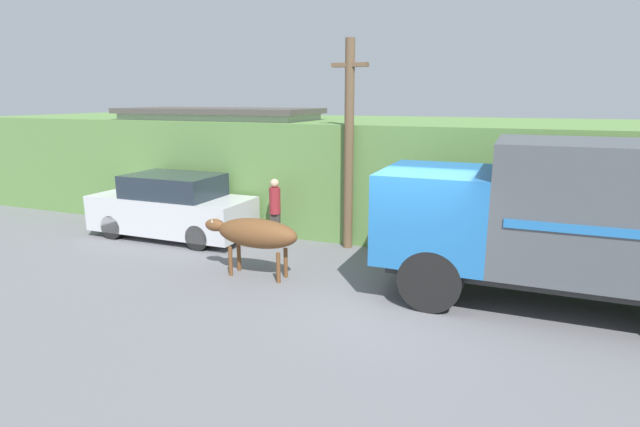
# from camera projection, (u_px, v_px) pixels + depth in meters

# --- Properties ---
(ground_plane) EXTENTS (60.00, 60.00, 0.00)m
(ground_plane) POSITION_uv_depth(u_px,v_px,m) (393.00, 305.00, 9.37)
(ground_plane) COLOR slate
(hillside_embankment) EXTENTS (32.00, 6.46, 3.12)m
(hillside_embankment) POSITION_uv_depth(u_px,v_px,m) (448.00, 174.00, 14.97)
(hillside_embankment) COLOR #608C47
(hillside_embankment) RESTS_ON ground_plane
(building_backdrop) EXTENTS (6.24, 2.70, 3.47)m
(building_backdrop) POSITION_uv_depth(u_px,v_px,m) (221.00, 163.00, 15.95)
(building_backdrop) COLOR #B2BCAD
(building_backdrop) RESTS_ON ground_plane
(cargo_truck) EXTENTS (6.89, 2.51, 3.07)m
(cargo_truck) POSITION_uv_depth(u_px,v_px,m) (585.00, 218.00, 8.78)
(cargo_truck) COLOR #2D2D2D
(cargo_truck) RESTS_ON ground_plane
(brown_cow) EXTENTS (2.23, 0.64, 1.29)m
(brown_cow) POSITION_uv_depth(u_px,v_px,m) (255.00, 234.00, 10.66)
(brown_cow) COLOR brown
(brown_cow) RESTS_ON ground_plane
(parked_suv) EXTENTS (4.52, 1.79, 1.76)m
(parked_suv) POSITION_uv_depth(u_px,v_px,m) (172.00, 207.00, 13.75)
(parked_suv) COLOR silver
(parked_suv) RESTS_ON ground_plane
(pedestrian_on_hill) EXTENTS (0.36, 0.36, 1.73)m
(pedestrian_on_hill) POSITION_uv_depth(u_px,v_px,m) (275.00, 207.00, 13.16)
(pedestrian_on_hill) COLOR #38332D
(pedestrian_on_hill) RESTS_ON ground_plane
(utility_pole) EXTENTS (0.90, 0.24, 5.18)m
(utility_pole) POSITION_uv_depth(u_px,v_px,m) (349.00, 143.00, 12.36)
(utility_pole) COLOR brown
(utility_pole) RESTS_ON ground_plane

